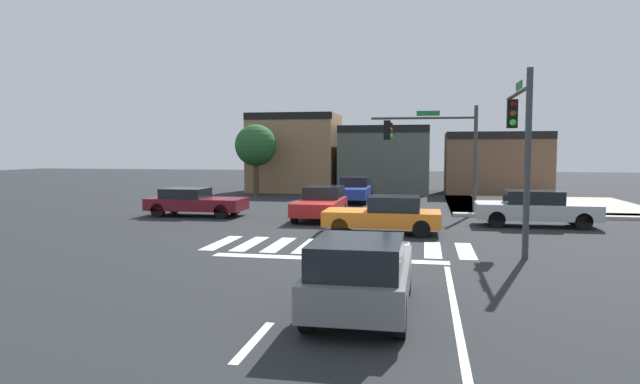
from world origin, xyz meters
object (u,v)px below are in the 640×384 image
car_maroon (194,202)px  car_silver (535,208)px  car_gray (361,274)px  car_blue (354,189)px  car_red (321,203)px  car_orange (385,215)px  roadside_tree (256,146)px  traffic_signal_northeast (434,141)px  traffic_signal_southeast (520,132)px

car_maroon → car_silver: bearing=-3.0°
car_gray → car_blue: bearing=7.5°
car_red → car_orange: (3.14, -3.83, -0.03)m
car_silver → car_maroon: size_ratio=1.05×
car_red → roadside_tree: (-6.62, 11.51, 2.64)m
car_red → car_maroon: (-6.05, -0.04, -0.05)m
traffic_signal_northeast → car_gray: 17.53m
car_gray → car_orange: (-0.28, 10.31, -0.08)m
car_blue → car_gray: size_ratio=1.07×
car_blue → roadside_tree: bearing=-114.4°
car_silver → car_maroon: car_silver is taller
traffic_signal_northeast → car_gray: (-1.55, -17.24, -2.76)m
traffic_signal_northeast → car_silver: size_ratio=1.10×
traffic_signal_southeast → car_red: bearing=48.7°
traffic_signal_southeast → car_orange: bearing=58.0°
traffic_signal_southeast → car_maroon: traffic_signal_southeast is taller
car_red → car_orange: size_ratio=1.02×
car_gray → car_maroon: (-9.47, 14.11, -0.10)m
traffic_signal_northeast → car_maroon: bearing=15.9°
traffic_signal_northeast → car_blue: (-4.52, 5.20, -2.79)m
car_gray → roadside_tree: roadside_tree is taller
traffic_signal_southeast → car_red: traffic_signal_southeast is taller
car_blue → car_silver: (8.52, -9.13, -0.01)m
traffic_signal_northeast → car_maroon: (-11.02, -3.13, -2.86)m
car_silver → traffic_signal_southeast: bearing=-105.5°
car_orange → roadside_tree: bearing=-57.5°
traffic_signal_southeast → car_blue: 16.61m
car_red → car_maroon: 6.05m
car_red → roadside_tree: 13.54m
car_silver → car_gray: car_gray is taller
car_red → car_maroon: size_ratio=0.96×
roadside_tree → traffic_signal_northeast: bearing=-36.0°
car_silver → car_maroon: (-15.03, 0.80, -0.07)m
car_blue → car_maroon: car_blue is taller
car_red → car_silver: car_silver is taller
traffic_signal_northeast → car_red: bearing=31.9°
car_blue → car_red: car_blue is taller
car_blue → car_orange: car_blue is taller
car_blue → car_red: size_ratio=1.04×
car_maroon → car_orange: size_ratio=1.05×
car_blue → roadside_tree: size_ratio=0.95×
car_silver → traffic_signal_northeast: bearing=135.6°
car_blue → car_silver: size_ratio=0.96×
car_red → roadside_tree: roadside_tree is taller
car_red → car_silver: 9.02m
car_blue → car_gray: bearing=7.5°
traffic_signal_northeast → car_red: traffic_signal_northeast is taller
car_gray → roadside_tree: size_ratio=0.88×
traffic_signal_southeast → car_red: size_ratio=1.24×
car_red → car_maroon: car_red is taller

